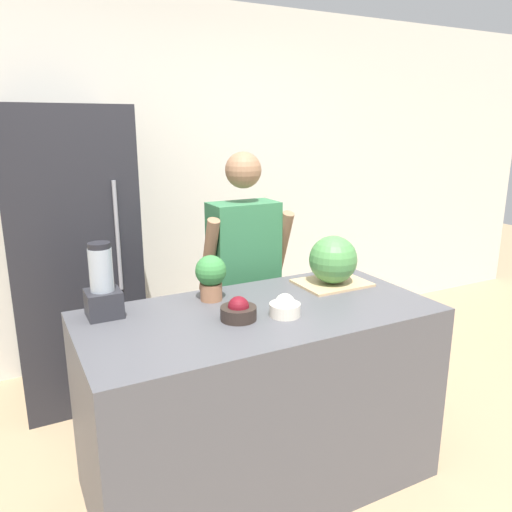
# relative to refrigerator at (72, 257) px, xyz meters

# --- Properties ---
(wall_back) EXTENTS (8.00, 0.06, 2.60)m
(wall_back) POSITION_rel_refrigerator_xyz_m (0.64, 0.40, 0.38)
(wall_back) COLOR silver
(wall_back) RESTS_ON ground_plane
(counter_island) EXTENTS (1.63, 0.80, 0.90)m
(counter_island) POSITION_rel_refrigerator_xyz_m (0.64, -1.33, -0.47)
(counter_island) COLOR #4C4C51
(counter_island) RESTS_ON ground_plane
(refrigerator) EXTENTS (0.73, 0.72, 1.84)m
(refrigerator) POSITION_rel_refrigerator_xyz_m (0.00, 0.00, 0.00)
(refrigerator) COLOR #232328
(refrigerator) RESTS_ON ground_plane
(person) EXTENTS (0.53, 0.26, 1.59)m
(person) POSITION_rel_refrigerator_xyz_m (0.87, -0.69, -0.11)
(person) COLOR #4C608C
(person) RESTS_ON ground_plane
(cutting_board) EXTENTS (0.36, 0.28, 0.01)m
(cutting_board) POSITION_rel_refrigerator_xyz_m (1.16, -1.17, -0.01)
(cutting_board) COLOR tan
(cutting_board) RESTS_ON counter_island
(watermelon) EXTENTS (0.25, 0.25, 0.25)m
(watermelon) POSITION_rel_refrigerator_xyz_m (1.15, -1.18, 0.12)
(watermelon) COLOR #4C8C47
(watermelon) RESTS_ON cutting_board
(bowl_cherries) EXTENTS (0.16, 0.16, 0.11)m
(bowl_cherries) POSITION_rel_refrigerator_xyz_m (0.51, -1.38, 0.02)
(bowl_cherries) COLOR #2D231E
(bowl_cherries) RESTS_ON counter_island
(bowl_cream) EXTENTS (0.14, 0.14, 0.10)m
(bowl_cream) POSITION_rel_refrigerator_xyz_m (0.71, -1.44, 0.02)
(bowl_cream) COLOR beige
(bowl_cream) RESTS_ON counter_island
(blender) EXTENTS (0.15, 0.15, 0.34)m
(blender) POSITION_rel_refrigerator_xyz_m (-0.01, -1.07, 0.12)
(blender) COLOR #28282D
(blender) RESTS_ON counter_island
(potted_plant) EXTENTS (0.15, 0.15, 0.22)m
(potted_plant) POSITION_rel_refrigerator_xyz_m (0.50, -1.10, 0.11)
(potted_plant) COLOR #996647
(potted_plant) RESTS_ON counter_island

